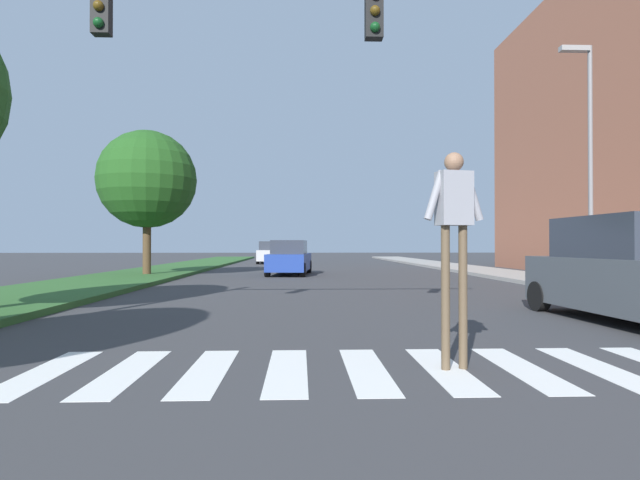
% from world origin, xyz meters
% --- Properties ---
extents(ground_plane, '(140.00, 140.00, 0.00)m').
position_xyz_m(ground_plane, '(0.00, 30.00, 0.00)').
color(ground_plane, '#38383A').
extents(crosswalk, '(7.65, 2.20, 0.01)m').
position_xyz_m(crosswalk, '(0.00, 8.69, 0.00)').
color(crosswalk, silver).
rests_on(crosswalk, ground_plane).
extents(median_strip, '(4.13, 64.00, 0.15)m').
position_xyz_m(median_strip, '(-7.94, 28.00, 0.07)').
color(median_strip, '#2D5B28').
rests_on(median_strip, ground_plane).
extents(tree_far, '(4.33, 4.33, 6.37)m').
position_xyz_m(tree_far, '(-7.58, 25.85, 4.34)').
color(tree_far, '#4C3823').
rests_on(tree_far, median_strip).
extents(sidewalk_right, '(3.00, 64.00, 0.15)m').
position_xyz_m(sidewalk_right, '(8.79, 28.00, 0.07)').
color(sidewalk_right, '#9E9991').
rests_on(sidewalk_right, ground_plane).
extents(traffic_light_gantry, '(7.85, 0.30, 6.00)m').
position_xyz_m(traffic_light_gantry, '(-3.94, 10.91, 4.32)').
color(traffic_light_gantry, gold).
rests_on(traffic_light_gantry, median_strip).
extents(street_lamp_right, '(1.02, 0.24, 7.50)m').
position_xyz_m(street_lamp_right, '(8.19, 18.42, 4.59)').
color(street_lamp_right, slate).
rests_on(street_lamp_right, sidewalk_right).
extents(pedestrian_performer, '(0.75, 0.31, 2.49)m').
position_xyz_m(pedestrian_performer, '(1.01, 8.68, 1.66)').
color(pedestrian_performer, brown).
rests_on(pedestrian_performer, ground_plane).
extents(suv_crossing, '(2.19, 4.70, 1.97)m').
position_xyz_m(suv_crossing, '(5.37, 11.98, 0.93)').
color(suv_crossing, '#474C51').
rests_on(suv_crossing, ground_plane).
extents(sedan_midblock, '(2.21, 4.65, 1.66)m').
position_xyz_m(sedan_midblock, '(-1.27, 27.48, 0.77)').
color(sedan_midblock, navy).
rests_on(sedan_midblock, ground_plane).
extents(sedan_distant, '(1.89, 4.53, 1.72)m').
position_xyz_m(sedan_distant, '(-3.11, 42.99, 0.80)').
color(sedan_distant, '#B7B7BC').
rests_on(sedan_distant, ground_plane).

